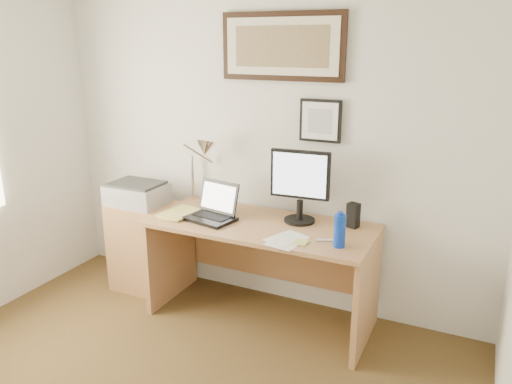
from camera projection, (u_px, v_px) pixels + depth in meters
The scene contains 17 objects.
wall_back at pixel (263, 143), 3.76m from camera, with size 3.50×0.02×2.50m, color silver.
side_cabinet at pixel (146, 246), 4.12m from camera, with size 0.50×0.40×0.73m, color #A06D43.
water_bottle at pixel (340, 231), 3.09m from camera, with size 0.07×0.07×0.21m, color #0D36B4.
bottle_cap at pixel (341, 213), 3.06m from camera, with size 0.04×0.04×0.02m, color #0D36B4.
speaker at pixel (353, 215), 3.43m from camera, with size 0.08×0.07×0.17m, color black.
paper_sheet_a at pixel (287, 241), 3.21m from camera, with size 0.19×0.27×0.00m, color white.
paper_sheet_b at pixel (286, 238), 3.25m from camera, with size 0.19×0.27×0.00m, color white.
sticky_pad at pixel (301, 242), 3.17m from camera, with size 0.09×0.09×0.01m, color #D2D665.
marker_pen at pixel (327, 240), 3.21m from camera, with size 0.02×0.02×0.14m, color white.
book at pixel (169, 211), 3.76m from camera, with size 0.22×0.30×0.02m, color #C6BD5D.
desk at pixel (266, 250), 3.67m from camera, with size 1.60×0.70×0.75m.
laptop at pixel (213, 211), 3.61m from camera, with size 0.38×0.35×0.26m.
lcd_monitor at pixel (300, 183), 3.47m from camera, with size 0.42×0.22×0.52m.
printer at pixel (137, 193), 3.99m from camera, with size 0.44×0.34×0.18m.
desk_lamp at pixel (204, 151), 3.78m from camera, with size 0.29×0.27×0.53m.
picture_large at pixel (282, 46), 3.47m from camera, with size 0.92×0.04×0.47m.
picture_small at pixel (320, 121), 3.50m from camera, with size 0.30×0.03×0.30m.
Camera 1 is at (1.53, -1.38, 1.98)m, focal length 35.00 mm.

